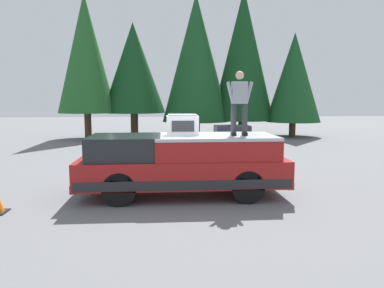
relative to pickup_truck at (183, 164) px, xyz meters
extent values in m
plane|color=slate|center=(0.10, 0.39, -0.87)|extent=(90.00, 90.00, 0.00)
cube|color=maroon|center=(0.00, 0.01, -0.17)|extent=(2.00, 5.50, 0.70)
cube|color=#232326|center=(0.00, 0.01, -0.37)|extent=(2.01, 5.39, 0.24)
cube|color=black|center=(0.00, 1.52, 0.48)|extent=(1.84, 1.87, 0.60)
cube|color=maroon|center=(0.00, -0.87, 0.44)|extent=(1.92, 3.19, 0.52)
cube|color=#B7BABF|center=(0.00, -0.87, 0.74)|extent=(1.94, 3.19, 0.08)
cube|color=#232326|center=(0.00, 2.70, -0.44)|extent=(1.96, 0.16, 0.20)
cube|color=#B2B5BA|center=(0.00, -2.68, -0.44)|extent=(1.96, 0.16, 0.20)
cylinder|color=black|center=(-0.85, 1.60, -0.45)|extent=(0.30, 0.84, 0.84)
cylinder|color=black|center=(0.85, 1.60, -0.45)|extent=(0.30, 0.84, 0.84)
cylinder|color=black|center=(-0.85, -1.59, -0.45)|extent=(0.30, 0.84, 0.84)
cylinder|color=black|center=(0.85, -1.59, -0.45)|extent=(0.30, 0.84, 0.84)
cube|color=silver|center=(0.09, 0.00, 1.04)|extent=(0.64, 0.84, 0.52)
cube|color=#2D2D30|center=(-0.23, 0.00, 1.04)|extent=(0.01, 0.59, 0.29)
cube|color=#99999E|center=(0.09, 0.00, 1.32)|extent=(0.58, 0.76, 0.04)
cylinder|color=#333338|center=(-0.16, -1.64, 1.20)|extent=(0.15, 0.15, 0.84)
cube|color=black|center=(-0.20, -1.64, 0.82)|extent=(0.26, 0.11, 0.08)
cylinder|color=#333338|center=(-0.16, -1.34, 1.20)|extent=(0.15, 0.15, 0.84)
cube|color=black|center=(-0.20, -1.34, 0.82)|extent=(0.26, 0.11, 0.08)
cube|color=#9399A3|center=(-0.16, -1.49, 1.91)|extent=(0.24, 0.40, 0.58)
sphere|color=beige|center=(-0.16, -1.49, 2.36)|extent=(0.22, 0.22, 0.22)
cylinder|color=#9399A3|center=(-0.19, -1.74, 1.91)|extent=(0.09, 0.23, 0.58)
cylinder|color=#9399A3|center=(-0.19, -1.25, 1.91)|extent=(0.09, 0.23, 0.58)
cube|color=maroon|center=(10.34, -3.19, -0.38)|extent=(1.64, 4.10, 0.50)
cube|color=#282D38|center=(10.34, -3.29, 0.08)|extent=(1.31, 1.89, 0.42)
cylinder|color=black|center=(9.62, -1.92, -0.56)|extent=(0.20, 0.62, 0.62)
cylinder|color=black|center=(11.06, -1.92, -0.56)|extent=(0.20, 0.62, 0.62)
cylinder|color=black|center=(9.62, -4.46, -0.56)|extent=(0.20, 0.62, 0.62)
cylinder|color=black|center=(11.06, -4.46, -0.56)|extent=(0.20, 0.62, 0.62)
cylinder|color=#4C3826|center=(15.38, -8.49, -0.36)|extent=(0.45, 0.45, 1.03)
cone|color=#194C23|center=(15.38, -8.49, 3.20)|extent=(3.73, 3.73, 6.08)
cylinder|color=#4C3826|center=(16.44, -5.15, -0.32)|extent=(0.53, 0.53, 1.11)
cone|color=#14421E|center=(16.44, -5.15, 4.79)|extent=(4.42, 4.42, 9.11)
cylinder|color=#4C3826|center=(16.28, -1.81, -0.35)|extent=(0.56, 0.56, 1.04)
cone|color=#194C23|center=(16.28, -1.81, 4.54)|extent=(4.67, 4.67, 8.73)
cylinder|color=#4C3826|center=(15.97, 2.48, -0.04)|extent=(0.51, 0.51, 1.67)
cone|color=#14421E|center=(15.97, 2.48, 3.83)|extent=(4.27, 4.27, 6.05)
cylinder|color=#4C3826|center=(15.12, 5.46, -0.02)|extent=(0.45, 0.45, 1.71)
cone|color=#235B28|center=(15.12, 5.46, 4.66)|extent=(3.71, 3.71, 7.65)
camera|label=1|loc=(-9.89, 0.52, 1.74)|focal=34.82mm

